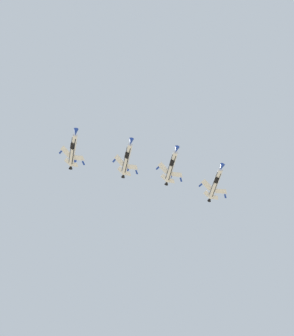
{
  "coord_description": "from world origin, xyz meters",
  "views": [
    {
      "loc": [
        3.61,
        -5.15,
        1.47
      ],
      "look_at": [
        -32.86,
        67.01,
        125.05
      ],
      "focal_mm": 46.31,
      "sensor_mm": 36.0,
      "label": 1
    }
  ],
  "objects": [
    {
      "name": "fighter_jet_lead",
      "position": [
        -14.17,
        82.66,
        123.8
      ],
      "size": [
        11.8,
        13.28,
        5.24
      ],
      "rotation": [
        0.0,
        -0.46,
        3.82
      ],
      "color": "white"
    },
    {
      "name": "fighter_jet_right_wing",
      "position": [
        -37.89,
        61.86,
        127.27
      ],
      "size": [
        11.67,
        13.28,
        5.46
      ],
      "rotation": [
        0.0,
        -0.54,
        3.82
      ],
      "color": "white"
    },
    {
      "name": "fighter_jet_left_outer",
      "position": [
        -52.25,
        50.23,
        126.83
      ],
      "size": [
        11.78,
        13.28,
        5.29
      ],
      "rotation": [
        0.0,
        -0.48,
        3.82
      ],
      "color": "white"
    },
    {
      "name": "fighter_jet_left_wing",
      "position": [
        -25.37,
        70.92,
        126.27
      ],
      "size": [
        11.68,
        13.28,
        5.45
      ],
      "rotation": [
        0.0,
        -0.54,
        3.82
      ],
      "color": "white"
    }
  ]
}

